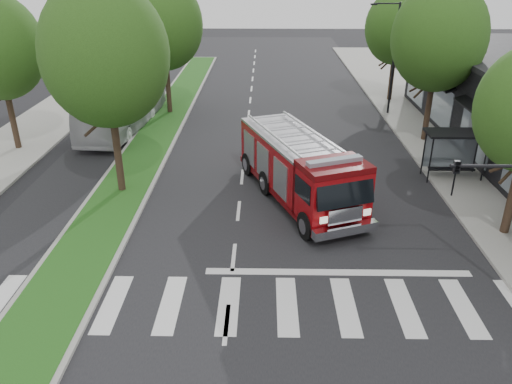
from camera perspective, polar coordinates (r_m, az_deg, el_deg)
ground at (r=19.99m, az=-2.57°, el=-7.45°), size 140.00×140.00×0.00m
sidewalk_right at (r=30.99m, az=22.38°, el=3.06°), size 5.00×80.00×0.15m
median at (r=37.10m, az=-10.32°, el=8.07°), size 3.00×50.00×0.15m
bus_shelter at (r=28.26m, az=21.80°, el=5.37°), size 3.20×1.60×2.61m
tree_right_mid at (r=32.75m, az=20.19°, el=16.25°), size 5.60×5.60×9.72m
tree_right_far at (r=42.36m, az=15.85°, el=17.65°), size 5.00×5.00×8.73m
tree_median_near at (r=24.21m, az=-16.84°, el=14.77°), size 5.80×5.80×10.16m
tree_median_far at (r=37.72m, az=-10.53°, el=18.32°), size 5.60×5.60×9.72m
streetlight_right_far at (r=38.43m, az=15.31°, el=14.96°), size 2.11×0.20×8.00m
fire_engine at (r=24.11m, az=4.91°, el=2.73°), size 6.10×9.96×3.32m
city_bus at (r=35.96m, az=-14.87°, el=9.60°), size 3.62×11.62×3.19m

